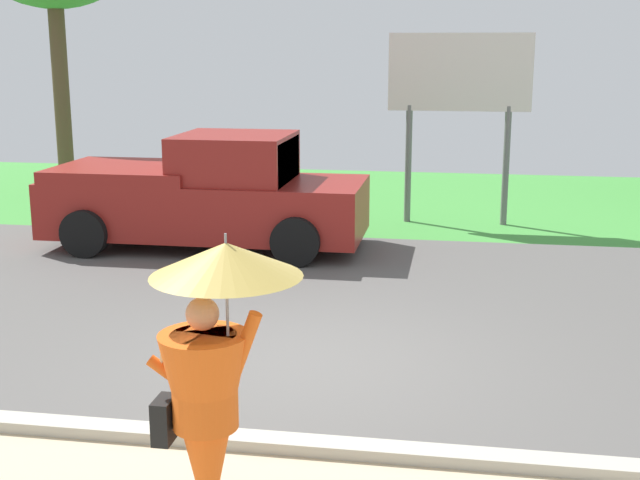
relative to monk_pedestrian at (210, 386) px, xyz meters
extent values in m
cube|color=#565451|center=(0.06, 5.31, -1.15)|extent=(40.00, 8.00, 0.10)
cube|color=#42943C|center=(0.06, 13.31, -1.15)|extent=(40.00, 8.00, 0.10)
cube|color=#B2AD9E|center=(0.06, 1.31, -1.05)|extent=(40.00, 0.24, 0.10)
cone|color=#E55B19|center=(-0.04, 0.00, -0.37)|extent=(0.60, 0.60, 1.45)
cylinder|color=#E55B19|center=(-0.04, 0.00, 0.03)|extent=(0.44, 0.44, 0.65)
sphere|color=tan|center=(-0.04, 0.00, 0.49)|extent=(0.22, 0.22, 0.22)
cylinder|color=#E55B19|center=(0.24, 0.00, 0.30)|extent=(0.24, 0.09, 0.45)
cylinder|color=#E55B19|center=(-0.30, 0.02, 0.06)|extent=(0.29, 0.08, 0.24)
cylinder|color=gray|center=(0.13, 0.00, 0.53)|extent=(0.02, 0.02, 0.75)
cone|color=gold|center=(0.13, 0.00, 0.86)|extent=(0.99, 0.99, 0.22)
cylinder|color=gray|center=(0.13, 0.00, 0.98)|extent=(0.02, 0.02, 0.10)
cube|color=beige|center=(-0.34, 0.05, 0.16)|extent=(0.02, 0.11, 0.16)
cube|color=black|center=(-0.31, -0.05, -0.25)|extent=(0.12, 0.24, 0.30)
cube|color=maroon|center=(-2.56, 8.24, -0.42)|extent=(5.20, 2.00, 0.90)
cube|color=maroon|center=(-2.06, 8.24, 0.33)|extent=(1.80, 1.84, 0.90)
cube|color=#2D3842|center=(-1.21, 8.24, 0.33)|extent=(0.10, 1.70, 0.77)
cube|color=maroon|center=(-3.86, 8.24, 0.13)|extent=(2.40, 2.00, 0.20)
cylinder|color=black|center=(-0.86, 9.24, -0.72)|extent=(0.76, 0.28, 0.76)
cylinder|color=black|center=(-0.86, 7.24, -0.72)|extent=(0.76, 0.28, 0.76)
cylinder|color=black|center=(-4.26, 9.24, -0.72)|extent=(0.76, 0.28, 0.76)
cylinder|color=black|center=(-4.26, 7.24, -0.72)|extent=(0.76, 0.28, 0.76)
cylinder|color=slate|center=(0.59, 10.86, 0.00)|extent=(0.12, 0.12, 2.20)
cylinder|color=slate|center=(2.39, 10.86, 0.00)|extent=(0.12, 0.12, 2.20)
cube|color=silver|center=(1.49, 10.86, 1.70)|extent=(2.60, 0.10, 1.40)
cylinder|color=brown|center=(-7.41, 13.13, 1.23)|extent=(0.36, 0.36, 4.64)
camera|label=1|loc=(1.58, -5.04, 2.20)|focal=47.59mm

